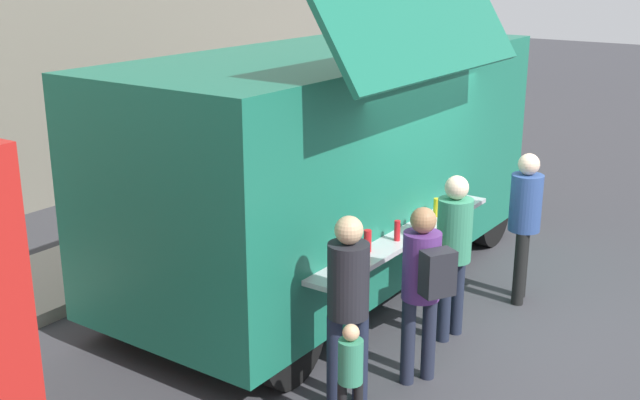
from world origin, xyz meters
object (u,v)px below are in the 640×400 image
at_px(child_near_queue, 351,370).
at_px(customer_rear_waiting, 348,295).
at_px(food_truck_main, 333,159).
at_px(customer_front_ordering, 453,244).
at_px(customer_mid_with_backpack, 423,279).
at_px(trash_bin, 346,153).
at_px(customer_extra_browsing, 525,214).

bearing_deg(child_near_queue, customer_rear_waiting, -1.05).
xyz_separation_m(food_truck_main, customer_front_ordering, (-0.57, -1.85, -0.50)).
bearing_deg(customer_front_ordering, customer_mid_with_backpack, 109.47).
bearing_deg(customer_rear_waiting, customer_mid_with_backpack, -71.79).
bearing_deg(food_truck_main, customer_mid_with_backpack, -127.13).
distance_m(customer_mid_with_backpack, customer_rear_waiting, 0.79).
relative_size(food_truck_main, trash_bin, 5.93).
xyz_separation_m(customer_front_ordering, customer_extra_browsing, (1.31, -0.25, 0.01)).
xyz_separation_m(customer_rear_waiting, child_near_queue, (-0.38, -0.27, -0.45)).
bearing_deg(customer_mid_with_backpack, customer_rear_waiting, 94.77).
relative_size(customer_front_ordering, customer_rear_waiting, 0.99).
height_order(customer_front_ordering, customer_rear_waiting, customer_rear_waiting).
relative_size(food_truck_main, customer_front_ordering, 3.41).
bearing_deg(customer_rear_waiting, trash_bin, -12.92).
bearing_deg(child_near_queue, food_truck_main, -0.34).
height_order(customer_rear_waiting, child_near_queue, customer_rear_waiting).
xyz_separation_m(customer_mid_with_backpack, customer_extra_browsing, (2.30, -0.06, -0.00)).
height_order(trash_bin, customer_rear_waiting, customer_rear_waiting).
relative_size(customer_front_ordering, child_near_queue, 1.73).
bearing_deg(food_truck_main, customer_extra_browsing, -70.27).
relative_size(trash_bin, customer_rear_waiting, 0.57).
xyz_separation_m(food_truck_main, customer_extra_browsing, (0.75, -2.10, -0.49)).
bearing_deg(customer_extra_browsing, customer_mid_with_backpack, 73.29).
bearing_deg(customer_front_ordering, food_truck_main, -8.24).
bearing_deg(customer_extra_browsing, child_near_queue, 72.68).
bearing_deg(customer_rear_waiting, food_truck_main, -9.44).
distance_m(customer_front_ordering, child_near_queue, 2.13).
relative_size(customer_mid_with_backpack, child_near_queue, 1.69).
distance_m(customer_rear_waiting, customer_extra_browsing, 3.04).
xyz_separation_m(customer_extra_browsing, child_near_queue, (-3.39, 0.13, -0.44)).
relative_size(trash_bin, customer_extra_browsing, 0.58).
relative_size(food_truck_main, child_near_queue, 5.89).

